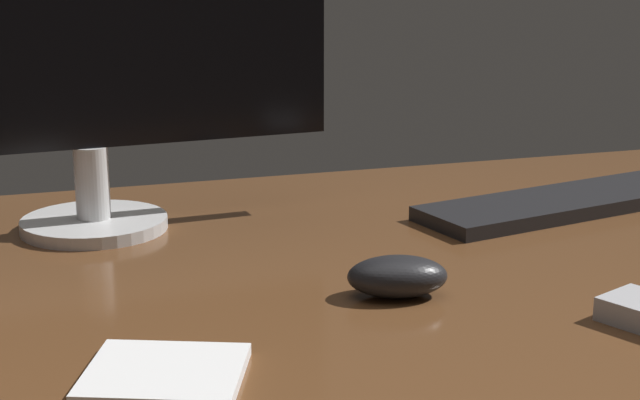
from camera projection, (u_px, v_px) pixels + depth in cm
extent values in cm
cube|color=brown|center=(306.00, 279.00, 104.27)|extent=(140.00, 84.00, 2.00)
cylinder|color=silver|center=(95.00, 224.00, 118.09)|extent=(17.02, 17.02, 1.45)
cylinder|color=silver|center=(92.00, 183.00, 116.85)|extent=(3.96, 3.96, 8.49)
cube|color=black|center=(562.00, 203.00, 126.75)|extent=(40.59, 19.12, 1.76)
ellipsoid|color=black|center=(397.00, 276.00, 95.78)|extent=(10.69, 7.84, 3.96)
cube|color=white|center=(165.00, 374.00, 77.86)|extent=(15.18, 14.51, 0.97)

